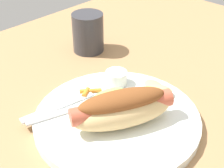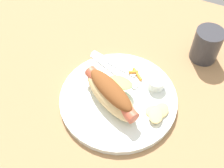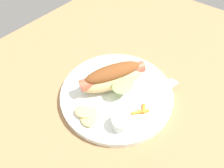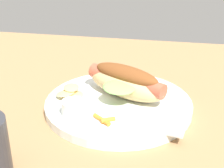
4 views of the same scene
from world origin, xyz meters
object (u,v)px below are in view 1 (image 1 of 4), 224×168
object	(u,v)px
chips_pile	(156,89)
fork	(69,110)
hot_dog	(122,108)
plate	(117,119)
carrot_garnish	(88,92)
sauce_ramekin	(116,78)
knife	(58,107)
drinking_cup	(88,33)

from	to	relation	value
chips_pile	fork	bearing A→B (deg)	153.60
hot_dog	chips_pile	size ratio (longest dim) A/B	2.52
plate	fork	distance (cm)	8.16
chips_pile	carrot_garnish	world-z (taller)	chips_pile
hot_dog	sauce_ramekin	world-z (taller)	hot_dog
plate	carrot_garnish	xyz separation A→B (cm)	(0.98, 7.95, 1.20)
knife	drinking_cup	size ratio (longest dim) A/B	1.51
fork	knife	size ratio (longest dim) A/B	1.12
drinking_cup	knife	bearing A→B (deg)	-145.23
knife	chips_pile	size ratio (longest dim) A/B	1.98
knife	chips_pile	bearing A→B (deg)	-21.00
plate	drinking_cup	distance (cm)	26.92
sauce_ramekin	plate	bearing A→B (deg)	-136.19
drinking_cup	plate	bearing A→B (deg)	-122.77
sauce_ramekin	drinking_cup	size ratio (longest dim) A/B	0.46
fork	chips_pile	world-z (taller)	chips_pile
carrot_garnish	drinking_cup	distance (cm)	19.91
plate	carrot_garnish	world-z (taller)	carrot_garnish
chips_pile	plate	bearing A→B (deg)	176.51
hot_dog	chips_pile	world-z (taller)	hot_dog
sauce_ramekin	hot_dog	bearing A→B (deg)	-132.79
sauce_ramekin	carrot_garnish	world-z (taller)	sauce_ramekin
plate	knife	xyz separation A→B (cm)	(-5.39, 8.66, 0.98)
drinking_cup	fork	bearing A→B (deg)	-140.42
plate	hot_dog	bearing A→B (deg)	-118.06
hot_dog	plate	bearing A→B (deg)	89.41
knife	drinking_cup	distance (cm)	24.28
knife	chips_pile	distance (cm)	17.61
sauce_ramekin	carrot_garnish	size ratio (longest dim) A/B	0.99
fork	drinking_cup	world-z (taller)	drinking_cup
sauce_ramekin	carrot_garnish	xyz separation A→B (cm)	(-5.80, 1.44, -0.89)
sauce_ramekin	chips_pile	bearing A→B (deg)	-68.39
knife	carrot_garnish	world-z (taller)	carrot_garnish
carrot_garnish	fork	bearing A→B (deg)	-166.33
knife	drinking_cup	world-z (taller)	drinking_cup
sauce_ramekin	fork	bearing A→B (deg)	179.82
fork	drinking_cup	distance (cm)	25.06
sauce_ramekin	knife	distance (cm)	12.41
knife	carrot_garnish	xyz separation A→B (cm)	(6.37, -0.71, 0.22)
chips_pile	drinking_cup	xyz separation A→B (cm)	(4.84, 23.01, 2.14)
chips_pile	carrot_garnish	bearing A→B (deg)	135.26
fork	chips_pile	bearing A→B (deg)	-7.59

